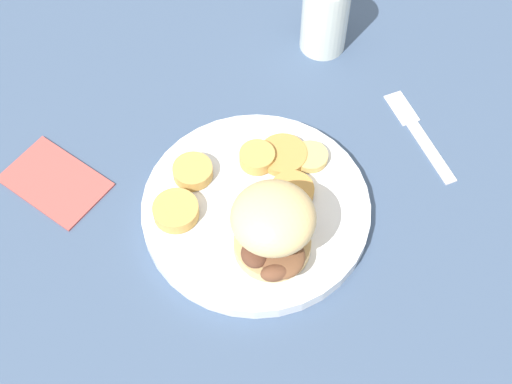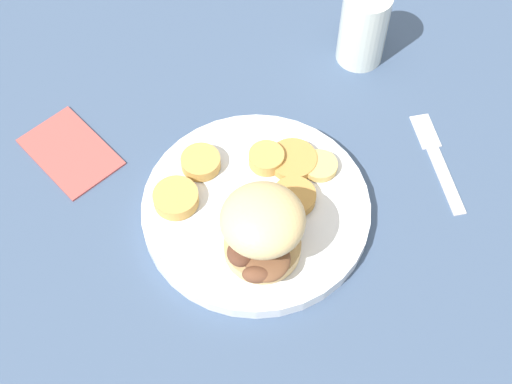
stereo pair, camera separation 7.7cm
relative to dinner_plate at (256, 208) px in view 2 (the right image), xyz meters
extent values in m
plane|color=#3D5170|center=(0.00, 0.00, -0.01)|extent=(4.00, 4.00, 0.00)
cylinder|color=white|center=(0.00, 0.00, 0.00)|extent=(0.26, 0.26, 0.02)
torus|color=white|center=(0.00, 0.00, 0.01)|extent=(0.25, 0.25, 0.01)
cylinder|color=tan|center=(0.03, 0.05, 0.02)|extent=(0.08, 0.08, 0.02)
ellipsoid|color=brown|center=(0.03, 0.05, 0.04)|extent=(0.07, 0.07, 0.02)
ellipsoid|color=#4C281E|center=(0.02, 0.05, 0.03)|extent=(0.03, 0.02, 0.01)
ellipsoid|color=#563323|center=(-0.01, 0.04, 0.04)|extent=(0.03, 0.04, 0.02)
ellipsoid|color=brown|center=(0.05, 0.08, 0.04)|extent=(0.04, 0.03, 0.02)
ellipsoid|color=brown|center=(0.03, 0.04, 0.03)|extent=(0.06, 0.06, 0.01)
ellipsoid|color=brown|center=(0.04, 0.08, 0.04)|extent=(0.07, 0.06, 0.01)
ellipsoid|color=#563323|center=(0.06, 0.05, 0.04)|extent=(0.04, 0.04, 0.02)
ellipsoid|color=#E5C17F|center=(0.03, 0.05, 0.07)|extent=(0.09, 0.09, 0.05)
cylinder|color=tan|center=(-0.04, -0.04, 0.02)|extent=(0.04, 0.04, 0.02)
cylinder|color=tan|center=(0.07, -0.05, 0.02)|extent=(0.05, 0.05, 0.02)
cylinder|color=tan|center=(0.02, -0.08, 0.02)|extent=(0.05, 0.05, 0.01)
cylinder|color=#BC8942|center=(-0.04, 0.02, 0.01)|extent=(0.05, 0.05, 0.01)
cylinder|color=#DBB766|center=(-0.09, 0.00, 0.01)|extent=(0.04, 0.04, 0.01)
cylinder|color=#BC8942|center=(-0.07, -0.02, 0.01)|extent=(0.06, 0.06, 0.01)
cube|color=silver|center=(-0.21, 0.09, -0.01)|extent=(0.05, 0.09, 0.00)
cube|color=silver|center=(-0.24, 0.02, -0.01)|extent=(0.04, 0.06, 0.00)
cylinder|color=silver|center=(-0.25, -0.12, 0.04)|extent=(0.06, 0.06, 0.10)
cube|color=#B24C47|center=(0.14, -0.19, -0.01)|extent=(0.10, 0.13, 0.01)
camera|label=1|loc=(0.29, 0.29, 0.68)|focal=50.00mm
camera|label=2|loc=(0.23, 0.34, 0.68)|focal=50.00mm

